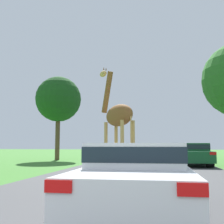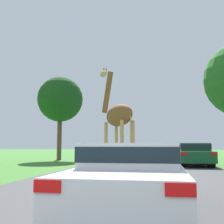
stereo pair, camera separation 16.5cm
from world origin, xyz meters
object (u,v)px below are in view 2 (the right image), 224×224
(car_queue_right, at_px, (171,149))
(tree_centre_back, at_px, (60,100))
(car_far_ahead, at_px, (194,154))
(car_queue_left, at_px, (129,150))
(car_lead_maroon, at_px, (133,175))
(giraffe_near_road, at_px, (118,117))

(car_queue_right, relative_size, tree_centre_back, 0.69)
(car_far_ahead, bearing_deg, car_queue_left, 118.26)
(car_queue_right, height_order, car_far_ahead, car_queue_right)
(car_lead_maroon, bearing_deg, car_queue_right, 86.80)
(car_far_ahead, height_order, tree_centre_back, tree_centre_back)
(car_queue_right, relative_size, car_far_ahead, 1.09)
(car_lead_maroon, relative_size, tree_centre_back, 0.64)
(giraffe_near_road, distance_m, tree_centre_back, 12.05)
(car_lead_maroon, bearing_deg, car_queue_left, 96.97)
(car_queue_right, distance_m, car_queue_left, 5.13)
(giraffe_near_road, relative_size, car_lead_maroon, 1.14)
(tree_centre_back, bearing_deg, car_queue_right, 40.50)
(car_queue_left, relative_size, car_far_ahead, 1.00)
(car_lead_maroon, bearing_deg, giraffe_near_road, 101.32)
(car_queue_left, bearing_deg, tree_centre_back, -137.63)
(car_queue_left, bearing_deg, car_far_ahead, -61.74)
(car_lead_maroon, xyz_separation_m, tree_centre_back, (-7.89, 16.96, 4.35))
(giraffe_near_road, relative_size, tree_centre_back, 0.73)
(car_queue_right, relative_size, car_queue_left, 1.09)
(car_far_ahead, bearing_deg, car_lead_maroon, -100.95)
(car_lead_maroon, relative_size, car_far_ahead, 1.01)
(car_lead_maroon, bearing_deg, tree_centre_back, 114.95)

